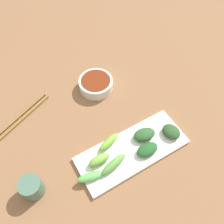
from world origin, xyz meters
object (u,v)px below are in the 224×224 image
sauce_bowl (95,84)px  serving_plate (132,150)px  tea_cup (32,187)px  chopsticks (23,116)px

sauce_bowl → serving_plate: (0.29, -0.02, -0.02)m
sauce_bowl → tea_cup: (0.25, -0.33, 0.01)m
tea_cup → serving_plate: bearing=82.9°
sauce_bowl → tea_cup: bearing=-53.4°
serving_plate → chopsticks: bearing=-139.8°
sauce_bowl → serving_plate: bearing=-4.7°
serving_plate → chopsticks: (-0.30, -0.25, -0.00)m
sauce_bowl → chopsticks: 0.28m
chopsticks → tea_cup: tea_cup is taller
serving_plate → chopsticks: size_ratio=1.59×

